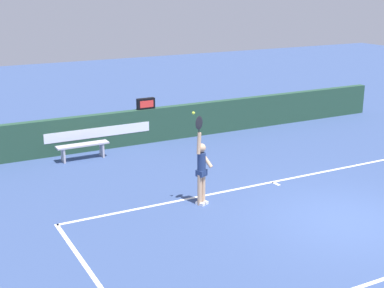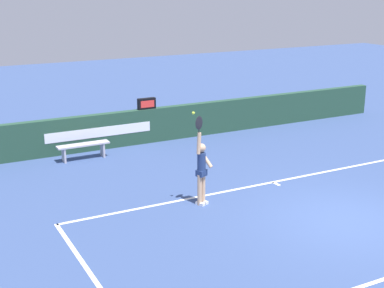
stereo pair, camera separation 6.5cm
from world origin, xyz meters
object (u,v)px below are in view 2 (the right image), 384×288
object	(u,v)px
speed_display	(147,104)
courtside_bench_near	(83,147)
tennis_ball	(193,113)
tennis_player	(201,168)

from	to	relation	value
speed_display	courtside_bench_near	xyz separation A→B (m)	(-2.56, -0.85, -1.00)
tennis_ball	tennis_player	bearing A→B (deg)	4.12
speed_display	courtside_bench_near	bearing A→B (deg)	-161.70
tennis_player	courtside_bench_near	bearing A→B (deg)	106.95
tennis_ball	courtside_bench_near	world-z (taller)	tennis_ball
tennis_ball	courtside_bench_near	distance (m)	5.54
speed_display	tennis_ball	distance (m)	6.07
courtside_bench_near	tennis_ball	bearing A→B (deg)	-75.62
speed_display	tennis_player	distance (m)	5.94
speed_display	tennis_ball	bearing A→B (deg)	-102.28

